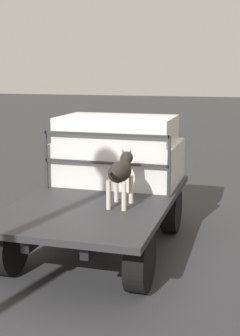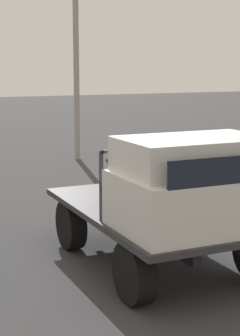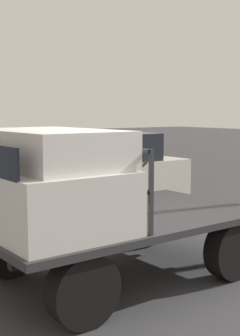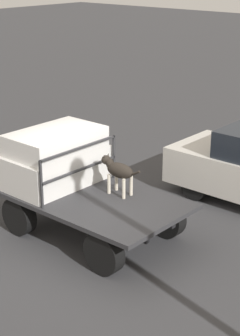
% 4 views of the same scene
% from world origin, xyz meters
% --- Properties ---
extents(ground_plane, '(80.00, 80.00, 0.00)m').
position_xyz_m(ground_plane, '(0.00, 0.00, 0.00)').
color(ground_plane, '#38383A').
extents(flatbed_truck, '(3.42, 2.02, 0.78)m').
position_xyz_m(flatbed_truck, '(0.00, 0.00, 0.57)').
color(flatbed_truck, black).
rests_on(flatbed_truck, ground).
extents(truck_cab, '(1.29, 1.90, 1.05)m').
position_xyz_m(truck_cab, '(0.99, 0.00, 1.28)').
color(truck_cab, silver).
rests_on(truck_cab, flatbed_truck).
extents(truck_headboard, '(0.04, 1.90, 0.87)m').
position_xyz_m(truck_headboard, '(0.30, 0.00, 1.36)').
color(truck_headboard, '#2D2D30').
rests_on(truck_headboard, flatbed_truck).
extents(dog, '(0.92, 0.27, 0.71)m').
position_xyz_m(dog, '(-0.27, -0.40, 1.23)').
color(dog, beige).
rests_on(dog, flatbed_truck).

